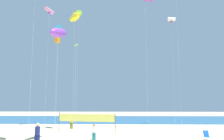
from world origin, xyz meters
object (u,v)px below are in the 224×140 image
(volleyball_net, at_px, (86,119))
(kite_lime_delta, at_px, (79,14))
(kite_violet_inflatable, at_px, (58,33))
(folding_beach_chair, at_px, (207,135))
(beachgoer_white_shirt, at_px, (94,131))
(kite_lime_diamond, at_px, (76,48))
(kite_orange_box, at_px, (57,40))
(kite_pink_tube, at_px, (49,11))
(kite_white_tube, at_px, (171,20))
(beachgoer_mustard_shirt, at_px, (72,121))
(beachgoer_navy_shirt, at_px, (37,133))
(beach_handbag, at_px, (200,140))
(kite_yellow_inflatable, at_px, (75,17))

(volleyball_net, distance_m, kite_lime_delta, 18.80)
(kite_violet_inflatable, height_order, kite_lime_delta, kite_lime_delta)
(folding_beach_chair, bearing_deg, volleyball_net, 160.20)
(beachgoer_white_shirt, height_order, folding_beach_chair, beachgoer_white_shirt)
(kite_lime_diamond, distance_m, kite_violet_inflatable, 3.18)
(kite_orange_box, bearing_deg, kite_pink_tube, -106.71)
(kite_white_tube, bearing_deg, kite_violet_inflatable, -135.94)
(kite_lime_diamond, bearing_deg, beachgoer_white_shirt, -41.10)
(kite_pink_tube, bearing_deg, beachgoer_mustard_shirt, -30.24)
(folding_beach_chair, height_order, kite_white_tube, kite_white_tube)
(beachgoer_white_shirt, xyz_separation_m, kite_lime_diamond, (-2.38, 2.08, 8.86))
(volleyball_net, bearing_deg, kite_violet_inflatable, -110.21)
(kite_pink_tube, bearing_deg, beachgoer_white_shirt, -52.78)
(kite_lime_delta, bearing_deg, beachgoer_navy_shirt, -91.54)
(kite_orange_box, bearing_deg, kite_lime_delta, -7.15)
(beach_handbag, relative_size, kite_white_tube, 0.02)
(beachgoer_navy_shirt, xyz_separation_m, kite_violet_inflatable, (0.99, 1.93, 9.58))
(beach_handbag, distance_m, kite_pink_tube, 28.33)
(beach_handbag, bearing_deg, kite_yellow_inflatable, 151.12)
(beachgoer_mustard_shirt, height_order, beachgoer_navy_shirt, beachgoer_navy_shirt)
(folding_beach_chair, xyz_separation_m, kite_lime_diamond, (-13.31, 1.82, 9.22))
(kite_white_tube, xyz_separation_m, kite_violet_inflatable, (-14.93, -14.45, -6.64))
(beachgoer_mustard_shirt, xyz_separation_m, volleyball_net, (2.52, -3.53, 0.64))
(beachgoer_navy_shirt, relative_size, volleyball_net, 0.26)
(kite_lime_diamond, bearing_deg, kite_orange_box, 114.88)
(beachgoer_mustard_shirt, bearing_deg, beachgoer_white_shirt, 176.62)
(beachgoer_mustard_shirt, bearing_deg, beachgoer_navy_shirt, 148.57)
(beachgoer_white_shirt, bearing_deg, kite_orange_box, -63.66)
(volleyball_net, distance_m, kite_orange_box, 16.34)
(beach_handbag, relative_size, kite_orange_box, 0.02)
(folding_beach_chair, bearing_deg, kite_orange_box, 145.67)
(volleyball_net, relative_size, kite_yellow_inflatable, 0.44)
(beach_handbag, distance_m, kite_orange_box, 26.66)
(beachgoer_white_shirt, xyz_separation_m, beach_handbag, (10.14, -0.26, -0.69))
(kite_lime_diamond, height_order, kite_yellow_inflatable, kite_yellow_inflatable)
(kite_pink_tube, distance_m, kite_white_tube, 20.04)
(beachgoer_navy_shirt, bearing_deg, beachgoer_mustard_shirt, 111.94)
(kite_violet_inflatable, xyz_separation_m, kite_orange_box, (-4.19, 14.52, 3.34))
(kite_white_tube, bearing_deg, folding_beach_chair, -91.54)
(kite_lime_delta, relative_size, kite_orange_box, 1.30)
(kite_lime_diamond, relative_size, kite_lime_delta, 0.54)
(kite_violet_inflatable, bearing_deg, folding_beach_chair, 3.76)
(kite_orange_box, bearing_deg, volleyball_net, -53.99)
(kite_orange_box, bearing_deg, folding_beach_chair, -35.88)
(beachgoer_white_shirt, height_order, kite_lime_diamond, kite_lime_diamond)
(kite_white_tube, xyz_separation_m, kite_lime_delta, (-15.49, -0.38, 1.09))
(beachgoer_navy_shirt, xyz_separation_m, beachgoer_white_shirt, (4.63, 2.63, -0.18))
(beach_handbag, bearing_deg, kite_orange_box, 141.92)
(kite_lime_diamond, xyz_separation_m, kite_white_tube, (13.67, 11.67, 7.53))
(kite_lime_delta, bearing_deg, beachgoer_mustard_shirt, -87.78)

